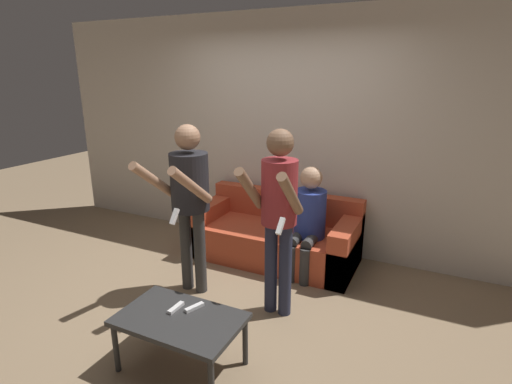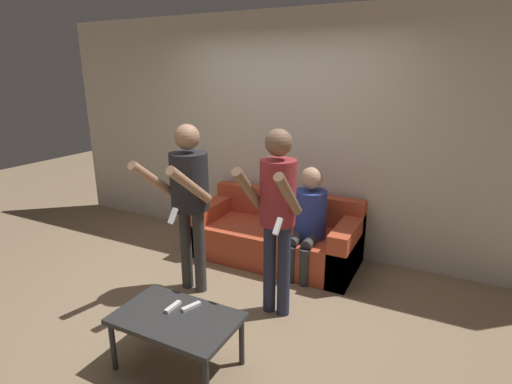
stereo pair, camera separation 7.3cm
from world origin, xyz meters
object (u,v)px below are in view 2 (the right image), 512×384
Objects in this scene: person_seated at (309,217)px; remote_near at (173,307)px; person_standing_right at (277,206)px; coffee_table at (176,322)px; couch at (276,237)px; remote_far at (191,307)px; person_standing_left at (189,191)px.

remote_near is (-0.41, -1.70, -0.19)m from person_seated.
person_standing_right is 1.17m from coffee_table.
couch is at bearing 92.89° from coffee_table.
remote_near and remote_far have the same top height.
couch is at bearing 159.76° from person_seated.
remote_near is at bearing 139.74° from coffee_table.
couch is 1.93m from coffee_table.
person_standing_left is 1.14m from remote_far.
couch is 11.90× the size of remote_far.
coffee_table is 5.73× the size of remote_near.
person_seated is 1.31× the size of coffee_table.
coffee_table is 5.67× the size of remote_far.
person_standing_left is 1.25m from coffee_table.
person_seated is 1.68m from remote_far.
person_seated is at bearing -20.24° from couch.
person_seated is 1.82m from coffee_table.
couch reaches higher than coffee_table.
person_standing_left is 1.42× the size of person_seated.
person_standing_right is at bearing -89.02° from person_seated.
couch is 1.13× the size of person_standing_left.
remote_near is at bearing -62.02° from person_standing_left.
coffee_table is at bearing -110.19° from person_standing_right.
remote_far is at bearing -85.76° from couch.
remote_far is (0.57, -0.80, -0.58)m from person_standing_left.
person_standing_left reaches higher than coffee_table.
couch is at bearing 94.24° from remote_far.
coffee_table is (0.54, -0.93, -0.64)m from person_standing_left.
person_seated reaches higher than coffee_table.
remote_far reaches higher than coffee_table.
person_seated reaches higher than remote_near.
person_standing_left is 0.99× the size of person_standing_right.
person_standing_right is 0.92m from person_seated.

